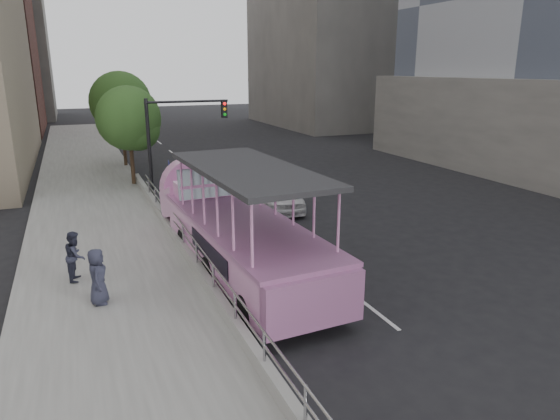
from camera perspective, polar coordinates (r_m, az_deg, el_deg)
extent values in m
plane|color=black|center=(15.63, 3.76, -9.11)|extent=(160.00, 160.00, 0.00)
cube|color=#A4A49F|center=(23.56, -20.23, -0.99)|extent=(5.50, 80.00, 0.30)
cube|color=#9E9E99|center=(16.21, -9.42, -6.50)|extent=(0.24, 30.00, 0.36)
cylinder|color=#A2A1A6|center=(9.28, 2.94, -21.17)|extent=(0.07, 0.07, 0.70)
cylinder|color=#A2A1A6|center=(10.81, -1.79, -15.27)|extent=(0.07, 0.07, 0.70)
cylinder|color=#A2A1A6|center=(12.46, -5.14, -10.82)|extent=(0.07, 0.07, 0.70)
cylinder|color=#A2A1A6|center=(14.21, -7.61, -7.41)|extent=(0.07, 0.07, 0.70)
cylinder|color=#A2A1A6|center=(16.02, -9.51, -4.75)|extent=(0.07, 0.07, 0.70)
cylinder|color=#A2A1A6|center=(17.87, -11.01, -2.63)|extent=(0.07, 0.07, 0.70)
cylinder|color=#A2A1A6|center=(19.74, -12.22, -0.91)|extent=(0.07, 0.07, 0.70)
cylinder|color=#A2A1A6|center=(21.64, -13.22, 0.51)|extent=(0.07, 0.07, 0.70)
cylinder|color=#A2A1A6|center=(23.56, -14.05, 1.70)|extent=(0.07, 0.07, 0.70)
cylinder|color=#A2A1A6|center=(25.49, -14.76, 2.71)|extent=(0.07, 0.07, 0.70)
cylinder|color=#A2A1A6|center=(16.02, -9.51, -4.75)|extent=(0.06, 22.00, 0.06)
cylinder|color=#A2A1A6|center=(15.91, -9.56, -3.64)|extent=(0.06, 22.00, 0.06)
cylinder|color=black|center=(13.27, -3.68, -11.56)|extent=(0.43, 0.99, 0.97)
cylinder|color=black|center=(14.22, 5.36, -9.63)|extent=(0.43, 0.99, 0.97)
cylinder|color=black|center=(15.86, -7.81, -6.92)|extent=(0.43, 0.99, 0.97)
cylinder|color=black|center=(16.67, 0.02, -5.61)|extent=(0.43, 0.99, 0.97)
cylinder|color=black|center=(18.59, -10.71, -3.59)|extent=(0.43, 0.99, 0.97)
cylinder|color=black|center=(19.28, -3.87, -2.62)|extent=(0.43, 0.99, 0.97)
cube|color=#DE8CC7|center=(16.19, -4.12, -3.97)|extent=(3.15, 8.99, 1.35)
cube|color=#DE8CC7|center=(20.82, -9.40, 1.17)|extent=(2.76, 2.43, 1.69)
cylinder|color=#DE8CC7|center=(21.60, -10.13, 2.55)|extent=(2.57, 0.88, 2.54)
cube|color=#935685|center=(12.36, 3.87, -10.52)|extent=(2.72, 0.51, 1.35)
cube|color=#935685|center=(15.96, -4.17, -1.46)|extent=(3.29, 9.32, 0.13)
cube|color=#272729|center=(15.12, -3.71, 4.67)|extent=(3.22, 7.27, 0.15)
cube|color=gray|center=(18.80, -7.91, 3.18)|extent=(2.49, 0.34, 1.13)
cube|color=#DE8CC7|center=(19.32, -8.32, 2.52)|extent=(2.43, 1.20, 0.54)
imported|color=silver|center=(24.18, 0.01, 1.98)|extent=(2.81, 4.87, 1.56)
imported|color=#2A2C3E|center=(16.53, -22.35, -4.86)|extent=(0.73, 0.86, 1.56)
imported|color=#2A2C3E|center=(14.67, -20.13, -7.15)|extent=(0.63, 0.85, 1.60)
cylinder|color=black|center=(22.25, -12.38, 1.65)|extent=(0.08, 0.08, 2.52)
cube|color=#0D0E5B|center=(22.02, -12.54, 4.32)|extent=(0.09, 0.62, 0.91)
cube|color=silver|center=(22.02, -12.47, 4.32)|extent=(0.06, 0.40, 0.55)
cylinder|color=black|center=(25.70, -14.69, 6.44)|extent=(0.18, 0.18, 5.20)
cylinder|color=black|center=(25.79, -10.58, 12.09)|extent=(4.20, 0.12, 0.12)
cube|color=black|center=(26.29, -6.41, 11.34)|extent=(0.28, 0.22, 0.85)
sphere|color=red|center=(26.15, -6.35, 11.98)|extent=(0.16, 0.16, 0.16)
cylinder|color=#352418|center=(29.25, -16.53, 5.29)|extent=(0.22, 0.22, 3.08)
sphere|color=#355C24|center=(28.93, -16.91, 10.00)|extent=(3.52, 3.52, 3.52)
sphere|color=#355C24|center=(28.73, -15.96, 8.93)|extent=(2.42, 2.42, 2.42)
cylinder|color=#352418|center=(35.14, -17.38, 7.24)|extent=(0.22, 0.22, 3.47)
sphere|color=#355C24|center=(34.86, -17.76, 11.67)|extent=(3.97, 3.97, 3.97)
sphere|color=#355C24|center=(34.65, -16.95, 10.68)|extent=(2.73, 2.73, 2.73)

